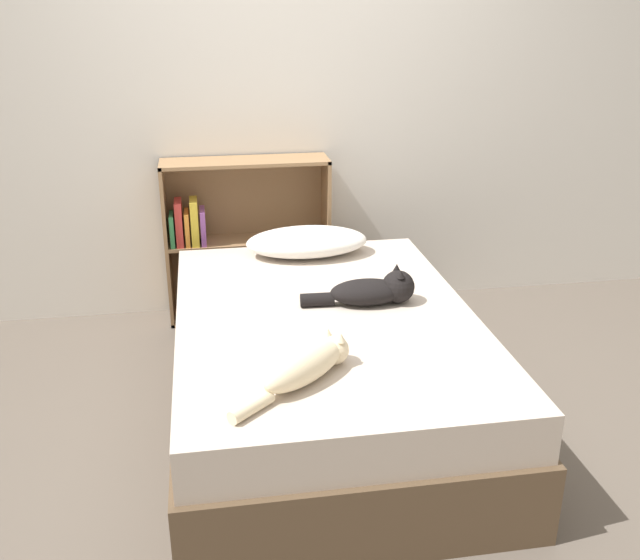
% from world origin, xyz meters
% --- Properties ---
extents(ground_plane, '(8.00, 8.00, 0.00)m').
position_xyz_m(ground_plane, '(0.00, 0.00, 0.00)').
color(ground_plane, brown).
extents(wall_back, '(8.00, 0.06, 2.50)m').
position_xyz_m(wall_back, '(0.00, 1.36, 1.25)').
color(wall_back, silver).
rests_on(wall_back, ground_plane).
extents(bed, '(1.33, 1.92, 0.52)m').
position_xyz_m(bed, '(0.00, 0.00, 0.26)').
color(bed, brown).
rests_on(bed, ground_plane).
extents(pillow, '(0.64, 0.35, 0.15)m').
position_xyz_m(pillow, '(0.03, 0.76, 0.60)').
color(pillow, white).
rests_on(pillow, bed).
extents(cat_light, '(0.49, 0.44, 0.14)m').
position_xyz_m(cat_light, '(-0.16, -0.55, 0.58)').
color(cat_light, beige).
rests_on(cat_light, bed).
extents(cat_dark, '(0.52, 0.18, 0.17)m').
position_xyz_m(cat_dark, '(0.24, 0.07, 0.58)').
color(cat_dark, black).
rests_on(cat_dark, bed).
extents(bookshelf, '(0.95, 0.26, 0.95)m').
position_xyz_m(bookshelf, '(-0.29, 1.23, 0.49)').
color(bookshelf, '#8E6B47').
rests_on(bookshelf, ground_plane).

